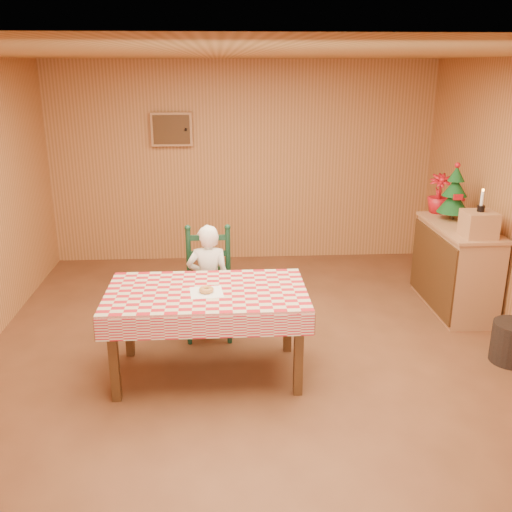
# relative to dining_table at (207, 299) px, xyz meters

# --- Properties ---
(ground) EXTENTS (6.00, 6.00, 0.00)m
(ground) POSITION_rel_dining_table_xyz_m (0.43, 0.12, -0.69)
(ground) COLOR brown
(ground) RESTS_ON ground
(cabin_walls) EXTENTS (5.10, 6.05, 2.65)m
(cabin_walls) POSITION_rel_dining_table_xyz_m (0.42, 0.65, 1.14)
(cabin_walls) COLOR #B0713F
(cabin_walls) RESTS_ON ground
(dining_table) EXTENTS (1.66, 0.96, 0.77)m
(dining_table) POSITION_rel_dining_table_xyz_m (0.00, 0.00, 0.00)
(dining_table) COLOR #4A2B13
(dining_table) RESTS_ON ground
(ladder_chair) EXTENTS (0.44, 0.40, 1.08)m
(ladder_chair) POSITION_rel_dining_table_xyz_m (-0.00, 0.79, -0.18)
(ladder_chair) COLOR black
(ladder_chair) RESTS_ON ground
(seated_child) EXTENTS (0.41, 0.27, 1.12)m
(seated_child) POSITION_rel_dining_table_xyz_m (0.00, 0.73, -0.13)
(seated_child) COLOR white
(seated_child) RESTS_ON ground
(napkin) EXTENTS (0.28, 0.28, 0.00)m
(napkin) POSITION_rel_dining_table_xyz_m (0.00, -0.05, 0.08)
(napkin) COLOR white
(napkin) RESTS_ON dining_table
(donut) EXTENTS (0.14, 0.14, 0.04)m
(donut) POSITION_rel_dining_table_xyz_m (0.00, -0.05, 0.11)
(donut) COLOR #BE8344
(donut) RESTS_ON napkin
(shelf_unit) EXTENTS (0.54, 1.24, 0.93)m
(shelf_unit) POSITION_rel_dining_table_xyz_m (2.63, 1.25, -0.22)
(shelf_unit) COLOR #B47C50
(shelf_unit) RESTS_ON ground
(crate) EXTENTS (0.31, 0.31, 0.25)m
(crate) POSITION_rel_dining_table_xyz_m (2.63, 0.85, 0.37)
(crate) COLOR #B47C50
(crate) RESTS_ON shelf_unit
(christmas_tree) EXTENTS (0.34, 0.34, 0.62)m
(christmas_tree) POSITION_rel_dining_table_xyz_m (2.63, 1.50, 0.52)
(christmas_tree) COLOR #4A2B13
(christmas_tree) RESTS_ON shelf_unit
(flower_arrangement) EXTENTS (0.30, 0.30, 0.44)m
(flower_arrangement) POSITION_rel_dining_table_xyz_m (2.58, 1.80, 0.46)
(flower_arrangement) COLOR #AD0F18
(flower_arrangement) RESTS_ON shelf_unit
(candle_set) EXTENTS (0.07, 0.07, 0.22)m
(candle_set) POSITION_rel_dining_table_xyz_m (2.63, 0.85, 0.56)
(candle_set) COLOR black
(candle_set) RESTS_ON crate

